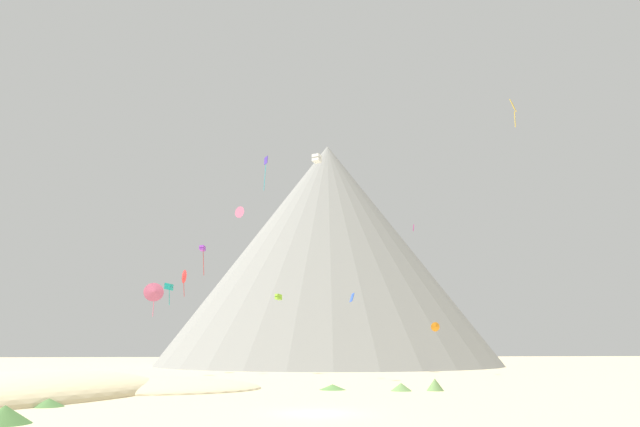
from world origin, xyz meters
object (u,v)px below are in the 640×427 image
Objects in this scene: bush_far_left at (401,387)px; kite_lime_low at (278,297)px; kite_magenta_mid at (413,228)px; kite_gold_high at (513,107)px; bush_near_left at (49,403)px; kite_orange_low at (436,327)px; kite_indigo_high at (266,166)px; kite_violet_mid at (202,249)px; kite_red_mid at (183,277)px; kite_blue_low at (352,297)px; bush_far_right at (33,393)px; kite_pink_mid at (240,212)px; bush_scatter_east at (333,387)px; rock_massif at (326,253)px; kite_white_high at (317,158)px; bush_ridge_crest at (435,385)px; kite_rainbow_low at (154,292)px; bush_mid_center at (4,415)px; kite_teal_low at (169,287)px.

kite_lime_low reaches higher than bush_far_left.
kite_gold_high is (4.00, -25.46, 7.86)m from kite_magenta_mid.
kite_orange_low is at bearing 46.96° from bush_near_left.
kite_lime_low is 0.24× the size of kite_indigo_high.
kite_violet_mid is (4.46, 45.48, 18.08)m from bush_near_left.
kite_red_mid is 54.27m from kite_gold_high.
kite_blue_low is at bearing 21.17° from kite_magenta_mid.
bush_near_left is 1.35× the size of kite_orange_low.
kite_violet_mid reaches higher than bush_far_right.
bush_scatter_east is at bearing 144.84° from kite_pink_mid.
kite_blue_low is (10.48, -5.91, -18.00)m from kite_indigo_high.
rock_massif is 94.66× the size of kite_blue_low.
kite_blue_low is (27.08, 20.26, 8.93)m from bush_far_right.
kite_gold_high is 1.78× the size of kite_pink_mid.
bush_near_left is at bearing -164.42° from kite_gold_high.
bush_far_right is 52.03m from kite_gold_high.
bush_far_left is at bearing -117.77° from kite_orange_low.
kite_indigo_high is 2.69× the size of kite_white_high.
bush_far_left is 36.92m from kite_lime_low.
bush_ridge_crest is 0.81× the size of bush_far_left.
kite_indigo_high reaches higher than kite_pink_mid.
kite_rainbow_low is at bearing 146.01° from bush_ridge_crest.
kite_gold_high reaches higher than bush_ridge_crest.
kite_blue_low is (23.34, 33.69, 8.95)m from bush_mid_center.
kite_white_high is at bearing 85.87° from bush_scatter_east.
kite_blue_low reaches higher than bush_near_left.
kite_lime_low reaches higher than bush_ridge_crest.
kite_teal_low is (-9.43, -3.29, -11.94)m from kite_pink_mid.
bush_scatter_east is 0.57× the size of kite_red_mid.
kite_lime_low is at bearing 172.73° from kite_orange_low.
kite_indigo_high is 35.30m from kite_orange_low.
rock_massif is 45.17m from kite_magenta_mid.
kite_orange_low is at bearing 56.83° from bush_scatter_east.
bush_ridge_crest reaches higher than bush_far_right.
kite_pink_mid reaches higher than bush_ridge_crest.
kite_red_mid is 29.29m from kite_white_high.
kite_lime_low is (-12.40, -39.07, -13.59)m from rock_massif.
kite_gold_high is (38.46, -35.50, 14.36)m from kite_red_mid.
kite_rainbow_low is (-12.86, -2.94, -17.34)m from kite_indigo_high.
kite_lime_low is 0.37× the size of kite_gold_high.
kite_gold_high is 0.80× the size of kite_rainbow_low.
kite_gold_high is at bearing -1.19° from kite_lime_low.
kite_indigo_high is (-14.96, -51.66, 2.77)m from rock_massif.
kite_rainbow_low is at bearing 114.29° from kite_blue_low.
rock_massif is at bearing 73.05° from bush_mid_center.
bush_ridge_crest is 34.79m from kite_rainbow_low.
rock_massif is (27.82, 91.26, 24.18)m from bush_mid_center.
kite_rainbow_low is (-3.71, -16.98, -8.28)m from kite_violet_mid.
kite_rainbow_low is (-39.13, 15.28, -18.79)m from kite_gold_high.
bush_near_left is at bearing -108.97° from rock_massif.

